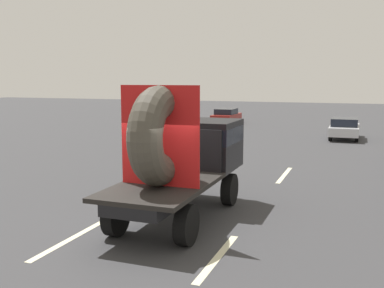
{
  "coord_description": "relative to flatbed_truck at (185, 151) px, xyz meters",
  "views": [
    {
      "loc": [
        4.47,
        -9.26,
        3.49
      ],
      "look_at": [
        0.3,
        1.81,
        1.77
      ],
      "focal_mm": 41.96,
      "sensor_mm": 36.0,
      "label": 1
    }
  ],
  "objects": [
    {
      "name": "lane_dash_right_near",
      "position": [
        1.67,
        -2.46,
        -1.66
      ],
      "size": [
        0.16,
        2.57,
        0.01
      ],
      "primitive_type": "cube",
      "rotation": [
        0.0,
        0.0,
        1.57
      ],
      "color": "beige",
      "rests_on": "ground_plane"
    },
    {
      "name": "flatbed_truck",
      "position": [
        0.0,
        0.0,
        0.0
      ],
      "size": [
        2.02,
        5.26,
        3.36
      ],
      "color": "black",
      "rests_on": "ground_plane"
    },
    {
      "name": "ground_plane",
      "position": [
        -0.3,
        -1.27,
        -1.66
      ],
      "size": [
        120.0,
        120.0,
        0.0
      ],
      "primitive_type": "plane",
      "color": "#38383A"
    },
    {
      "name": "lane_dash_left_far",
      "position": [
        -1.67,
        5.24,
        -1.66
      ],
      "size": [
        0.16,
        2.17,
        0.01
      ],
      "primitive_type": "cube",
      "rotation": [
        0.0,
        0.0,
        1.57
      ],
      "color": "beige",
      "rests_on": "ground_plane"
    },
    {
      "name": "oncoming_car",
      "position": [
        -5.75,
        23.58,
        -1.02
      ],
      "size": [
        1.56,
        3.65,
        1.19
      ],
      "color": "black",
      "rests_on": "ground_plane"
    },
    {
      "name": "distant_sedan",
      "position": [
        3.34,
        17.2,
        -1.0
      ],
      "size": [
        1.62,
        3.79,
        1.24
      ],
      "color": "black",
      "rests_on": "ground_plane"
    },
    {
      "name": "lane_dash_right_far",
      "position": [
        1.67,
        5.76,
        -1.66
      ],
      "size": [
        0.16,
        2.88,
        0.01
      ],
      "primitive_type": "cube",
      "rotation": [
        0.0,
        0.0,
        1.57
      ],
      "color": "beige",
      "rests_on": "ground_plane"
    },
    {
      "name": "lane_dash_left_near",
      "position": [
        -1.67,
        -2.66,
        -1.66
      ],
      "size": [
        0.16,
        2.67,
        0.01
      ],
      "primitive_type": "cube",
      "rotation": [
        0.0,
        0.0,
        1.57
      ],
      "color": "beige",
      "rests_on": "ground_plane"
    }
  ]
}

